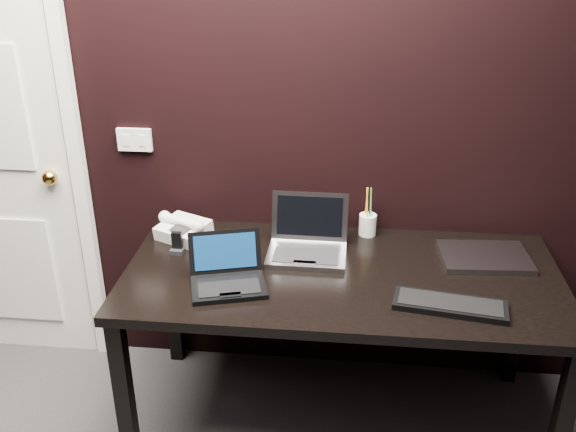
# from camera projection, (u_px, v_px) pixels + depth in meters

# --- Properties ---
(wall_back) EXTENTS (4.00, 0.00, 4.00)m
(wall_back) POSITION_uv_depth(u_px,v_px,m) (277.00, 102.00, 2.65)
(wall_back) COLOR black
(wall_back) RESTS_ON ground
(wall_switch) EXTENTS (0.15, 0.02, 0.10)m
(wall_switch) POSITION_uv_depth(u_px,v_px,m) (135.00, 140.00, 2.77)
(wall_switch) COLOR silver
(wall_switch) RESTS_ON wall_back
(desk) EXTENTS (1.70, 0.80, 0.74)m
(desk) POSITION_uv_depth(u_px,v_px,m) (341.00, 289.00, 2.53)
(desk) COLOR black
(desk) RESTS_ON ground
(netbook) EXTENTS (0.33, 0.31, 0.18)m
(netbook) POSITION_uv_depth(u_px,v_px,m) (228.00, 276.00, 2.40)
(netbook) COLOR black
(netbook) RESTS_ON desk
(silver_laptop) EXTENTS (0.32, 0.29, 0.22)m
(silver_laptop) POSITION_uv_depth(u_px,v_px,m) (307.00, 244.00, 2.62)
(silver_laptop) COLOR #9D9DA2
(silver_laptop) RESTS_ON desk
(ext_keyboard) EXTENTS (0.41, 0.19, 0.03)m
(ext_keyboard) POSITION_uv_depth(u_px,v_px,m) (450.00, 305.00, 2.27)
(ext_keyboard) COLOR black
(ext_keyboard) RESTS_ON desk
(closed_laptop) EXTENTS (0.37, 0.27, 0.02)m
(closed_laptop) POSITION_uv_depth(u_px,v_px,m) (485.00, 257.00, 2.59)
(closed_laptop) COLOR #97989D
(closed_laptop) RESTS_ON desk
(desk_phone) EXTENTS (0.25, 0.24, 0.12)m
(desk_phone) POSITION_uv_depth(u_px,v_px,m) (183.00, 229.00, 2.75)
(desk_phone) COLOR silver
(desk_phone) RESTS_ON desk
(mobile_phone) EXTENTS (0.05, 0.05, 0.09)m
(mobile_phone) POSITION_uv_depth(u_px,v_px,m) (177.00, 245.00, 2.63)
(mobile_phone) COLOR black
(mobile_phone) RESTS_ON desk
(pen_cup) EXTENTS (0.09, 0.09, 0.22)m
(pen_cup) POSITION_uv_depth(u_px,v_px,m) (368.00, 224.00, 2.77)
(pen_cup) COLOR white
(pen_cup) RESTS_ON desk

